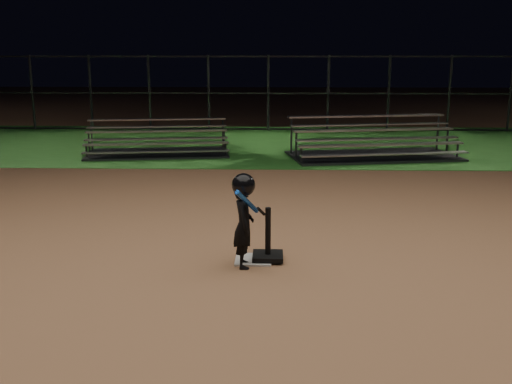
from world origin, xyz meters
name	(u,v)px	position (x,y,z in m)	size (l,w,h in m)	color
ground	(253,260)	(0.00, 0.00, 0.00)	(80.00, 80.00, 0.00)	#A46F4A
grass_strip	(267,143)	(0.00, 10.00, 0.01)	(60.00, 8.00, 0.01)	#24601F
home_plate	(253,260)	(0.00, 0.00, 0.01)	(0.45, 0.45, 0.02)	beige
batting_tee	(268,250)	(0.18, 0.02, 0.14)	(0.38, 0.38, 0.66)	black
child_batter	(244,218)	(-0.11, -0.22, 0.61)	(0.41, 0.59, 1.16)	black
bleacher_left	(158,148)	(-2.76, 7.92, 0.18)	(3.79, 2.27, 0.87)	#A3A3A8
bleacher_right	(373,150)	(2.70, 7.67, 0.21)	(4.39, 2.73, 1.00)	silver
backstop_fence	(268,93)	(0.00, 13.00, 1.25)	(20.08, 0.08, 2.50)	#38383D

